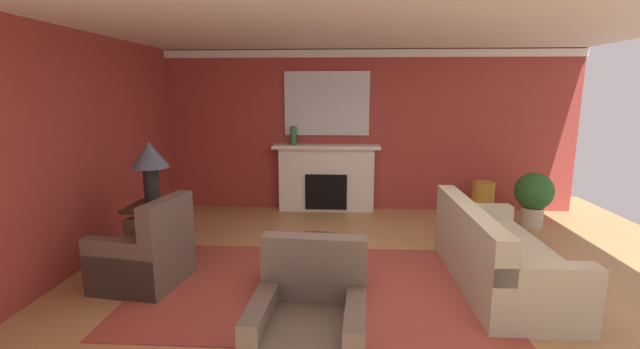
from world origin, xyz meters
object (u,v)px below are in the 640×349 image
at_px(armchair_facing_fireplace, 309,334).
at_px(sofa, 496,258).
at_px(table_lamp, 150,161).
at_px(coffee_table, 314,257).
at_px(potted_plant, 534,195).
at_px(fireplace, 326,180).
at_px(vase_tall_corner, 483,200).
at_px(armchair_near_window, 146,257).
at_px(mantel_mirror, 327,104).
at_px(vase_mantel_left, 293,136).
at_px(side_table, 155,229).

bearing_deg(armchair_facing_fireplace, sofa, 40.42).
bearing_deg(table_lamp, sofa, -6.41).
distance_m(coffee_table, potted_plant, 3.87).
bearing_deg(fireplace, sofa, -55.98).
xyz_separation_m(armchair_facing_fireplace, vase_tall_corner, (2.49, 4.09, -0.01)).
bearing_deg(armchair_near_window, potted_plant, 24.65).
relative_size(mantel_mirror, table_lamp, 1.90).
xyz_separation_m(mantel_mirror, vase_mantel_left, (-0.55, -0.17, -0.52)).
height_order(fireplace, armchair_near_window, fireplace).
distance_m(mantel_mirror, coffee_table, 3.45).
relative_size(armchair_near_window, potted_plant, 1.14).
relative_size(armchair_facing_fireplace, coffee_table, 0.95).
xyz_separation_m(fireplace, mantel_mirror, (0.00, 0.12, 1.28)).
distance_m(mantel_mirror, sofa, 3.81).
height_order(side_table, table_lamp, table_lamp).
relative_size(vase_tall_corner, vase_mantel_left, 1.92).
bearing_deg(sofa, potted_plant, 59.05).
relative_size(mantel_mirror, potted_plant, 1.71).
bearing_deg(armchair_facing_fireplace, side_table, 135.05).
height_order(armchair_near_window, table_lamp, table_lamp).
bearing_deg(armchair_near_window, mantel_mirror, 60.27).
bearing_deg(table_lamp, mantel_mirror, 52.06).
distance_m(fireplace, armchair_facing_fireplace, 4.39).
relative_size(sofa, side_table, 3.01).
height_order(fireplace, coffee_table, fireplace).
bearing_deg(table_lamp, coffee_table, -17.41).
bearing_deg(mantel_mirror, table_lamp, -127.94).
relative_size(fireplace, armchair_near_window, 1.89).
xyz_separation_m(armchair_near_window, vase_mantel_left, (1.24, 2.96, 0.98)).
xyz_separation_m(table_lamp, potted_plant, (5.09, 1.64, -0.73)).
bearing_deg(side_table, vase_mantel_left, 59.01).
distance_m(mantel_mirror, vase_mantel_left, 0.78).
bearing_deg(potted_plant, coffee_table, -144.50).
bearing_deg(fireplace, vase_mantel_left, -174.88).
bearing_deg(sofa, mantel_mirror, 122.91).
bearing_deg(side_table, armchair_facing_fireplace, -44.95).
xyz_separation_m(armchair_near_window, coffee_table, (1.78, 0.02, 0.03)).
xyz_separation_m(mantel_mirror, potted_plant, (3.14, -0.87, -1.32)).
xyz_separation_m(fireplace, coffee_table, (-0.01, -2.99, -0.20)).
height_order(side_table, vase_tall_corner, side_table).
height_order(sofa, coffee_table, sofa).
distance_m(fireplace, side_table, 3.08).
bearing_deg(mantel_mirror, vase_mantel_left, -162.82).
relative_size(sofa, vase_mantel_left, 6.81).
distance_m(sofa, vase_mantel_left, 3.83).
bearing_deg(sofa, side_table, 173.59).
bearing_deg(vase_tall_corner, coffee_table, -133.42).
distance_m(fireplace, vase_tall_corner, 2.57).
relative_size(armchair_near_window, armchair_facing_fireplace, 1.00).
bearing_deg(vase_mantel_left, armchair_facing_fireplace, -82.05).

